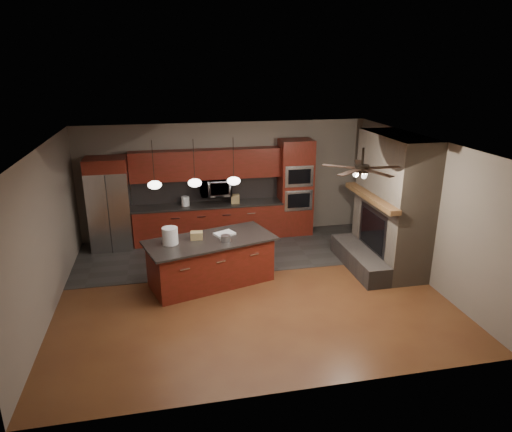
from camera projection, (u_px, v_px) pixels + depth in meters
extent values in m
plane|color=brown|center=(249.00, 287.00, 8.84)|extent=(7.00, 7.00, 0.00)
cube|color=white|center=(248.00, 143.00, 7.94)|extent=(7.00, 6.00, 0.02)
cube|color=#685D53|center=(225.00, 180.00, 11.17)|extent=(7.00, 0.02, 2.80)
cube|color=#685D53|center=(421.00, 208.00, 9.06)|extent=(0.02, 6.00, 2.80)
cube|color=#685D53|center=(45.00, 233.00, 7.72)|extent=(0.02, 6.00, 2.80)
cube|color=#2D2B28|center=(234.00, 251.00, 10.50)|extent=(7.00, 2.40, 0.01)
cube|color=#716251|center=(393.00, 203.00, 9.35)|extent=(0.80, 2.00, 2.80)
cube|color=#433C37|center=(359.00, 259.00, 9.61)|extent=(0.50, 2.00, 0.40)
cube|color=#2D2D30|center=(373.00, 231.00, 9.47)|extent=(0.05, 1.20, 0.95)
cube|color=black|center=(372.00, 231.00, 9.46)|extent=(0.02, 1.00, 0.75)
cube|color=brown|center=(371.00, 197.00, 9.21)|extent=(0.22, 2.10, 0.10)
cube|color=maroon|center=(209.00, 223.00, 11.11)|extent=(3.55, 0.60, 0.86)
cube|color=black|center=(208.00, 205.00, 10.97)|extent=(3.59, 0.64, 0.04)
cube|color=black|center=(206.00, 189.00, 11.12)|extent=(3.55, 0.03, 0.60)
cube|color=maroon|center=(206.00, 164.00, 10.77)|extent=(3.55, 0.35, 0.70)
cube|color=maroon|center=(295.00, 188.00, 11.28)|extent=(0.80, 0.60, 2.38)
cube|color=silver|center=(299.00, 200.00, 11.08)|extent=(0.70, 0.03, 0.52)
cube|color=black|center=(299.00, 201.00, 11.06)|extent=(0.55, 0.02, 0.35)
cube|color=silver|center=(299.00, 176.00, 10.89)|extent=(0.70, 0.03, 0.52)
cube|color=black|center=(300.00, 177.00, 10.87)|extent=(0.55, 0.02, 0.35)
imported|color=silver|center=(216.00, 187.00, 10.92)|extent=(0.73, 0.41, 0.50)
cube|color=silver|center=(110.00, 210.00, 10.45)|extent=(0.92, 0.72, 1.84)
cube|color=#2D2D30|center=(109.00, 215.00, 10.11)|extent=(0.02, 0.02, 1.82)
cube|color=silver|center=(104.00, 213.00, 10.06)|extent=(0.03, 0.03, 0.92)
cube|color=silver|center=(113.00, 213.00, 10.10)|extent=(0.03, 0.03, 0.92)
cube|color=maroon|center=(105.00, 164.00, 10.10)|extent=(0.92, 0.72, 0.30)
cube|color=maroon|center=(211.00, 262.00, 8.89)|extent=(2.48, 1.57, 0.88)
cube|color=black|center=(210.00, 240.00, 8.75)|extent=(2.66, 1.75, 0.04)
cylinder|color=silver|center=(170.00, 236.00, 8.48)|extent=(0.29, 0.29, 0.32)
cylinder|color=#B0AFB4|center=(226.00, 238.00, 8.62)|extent=(0.25, 0.25, 0.12)
cube|color=white|center=(224.00, 234.00, 8.98)|extent=(0.45, 0.40, 0.04)
cube|color=#947C4C|center=(197.00, 235.00, 8.73)|extent=(0.24, 0.19, 0.15)
cylinder|color=silver|center=(185.00, 201.00, 10.82)|extent=(0.25, 0.25, 0.22)
cube|color=#9E8351|center=(235.00, 199.00, 11.01)|extent=(0.21, 0.17, 0.21)
cylinder|color=black|center=(153.00, 161.00, 8.39)|extent=(0.01, 0.01, 0.78)
ellipsoid|color=white|center=(155.00, 185.00, 8.54)|extent=(0.26, 0.26, 0.16)
cylinder|color=black|center=(194.00, 160.00, 8.54)|extent=(0.01, 0.01, 0.78)
ellipsoid|color=white|center=(195.00, 183.00, 8.68)|extent=(0.26, 0.26, 0.16)
cylinder|color=black|center=(233.00, 158.00, 8.68)|extent=(0.01, 0.01, 0.78)
ellipsoid|color=white|center=(234.00, 181.00, 8.83)|extent=(0.26, 0.26, 0.16)
cylinder|color=black|center=(363.00, 157.00, 7.59)|extent=(0.04, 0.04, 0.30)
cylinder|color=black|center=(362.00, 168.00, 7.65)|extent=(0.24, 0.24, 0.12)
cube|color=black|center=(383.00, 167.00, 7.73)|extent=(0.60, 0.12, 0.01)
cube|color=black|center=(360.00, 164.00, 8.01)|extent=(0.30, 0.61, 0.01)
cube|color=black|center=(340.00, 166.00, 7.80)|extent=(0.56, 0.45, 0.01)
cube|color=black|center=(350.00, 172.00, 7.39)|extent=(0.56, 0.45, 0.01)
cube|color=black|center=(378.00, 173.00, 7.34)|extent=(0.30, 0.61, 0.01)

